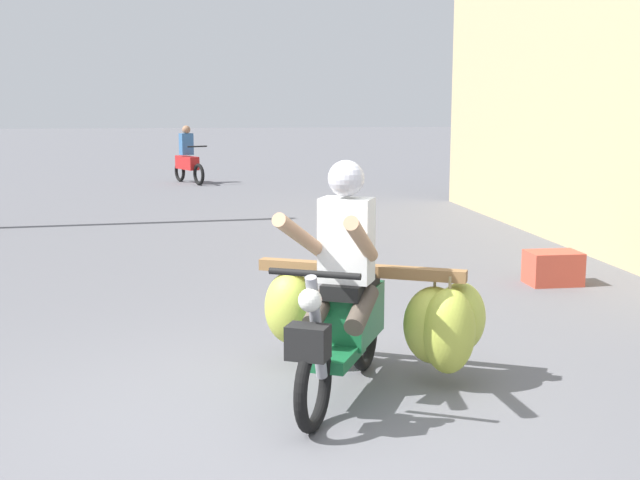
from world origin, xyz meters
TOP-DOWN VIEW (x-y plane):
  - ground_plane at (0.00, 0.00)m, footprint 120.00×120.00m
  - motorbike_main_loaded at (0.77, 0.69)m, footprint 1.61×1.73m
  - motorbike_distant_ahead_left at (-0.72, 15.50)m, footprint 0.83×1.50m
  - produce_crate at (3.35, 3.56)m, footprint 0.56×0.40m

SIDE VIEW (x-z plane):
  - ground_plane at x=0.00m, z-range 0.00..0.00m
  - produce_crate at x=3.35m, z-range 0.00..0.36m
  - motorbike_main_loaded at x=0.77m, z-range -0.24..1.34m
  - motorbike_distant_ahead_left at x=-0.72m, z-range -0.13..1.27m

